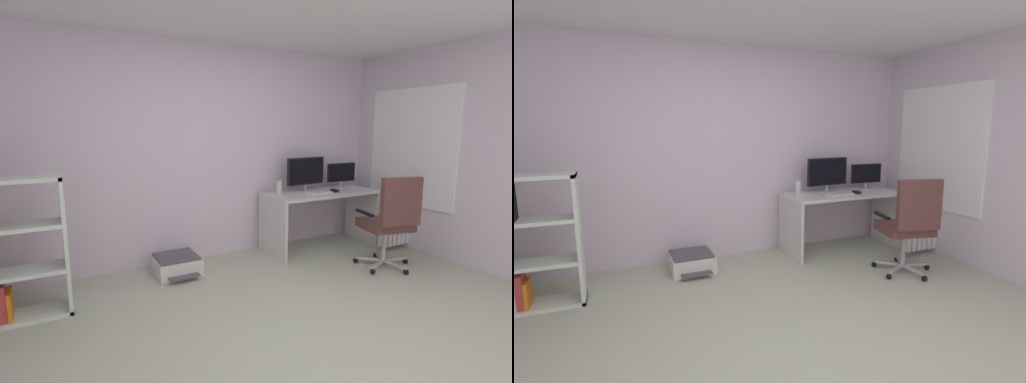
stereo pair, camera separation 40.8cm
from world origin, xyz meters
TOP-DOWN VIEW (x-y plane):
  - ground_plane at (0.00, 0.00)m, footprint 5.04×4.43m
  - wall_back at (0.00, 2.26)m, footprint 5.04×0.10m
  - window_pane at (2.52, 1.29)m, footprint 0.01×1.18m
  - window_frame at (2.51, 1.29)m, footprint 0.02×1.26m
  - desk at (1.52, 1.83)m, footprint 1.50×0.64m
  - monitor_main at (1.37, 1.96)m, footprint 0.58×0.18m
  - monitor_secondary at (1.97, 1.96)m, footprint 0.45×0.18m
  - keyboard at (1.39, 1.71)m, footprint 0.35×0.15m
  - computer_mouse at (1.64, 1.71)m, footprint 0.07×0.10m
  - desktop_speaker at (0.93, 1.92)m, footprint 0.07×0.07m
  - office_chair at (1.68, 0.83)m, footprint 0.64×0.62m
  - printer at (-0.41, 1.86)m, footprint 0.46×0.52m
  - radiator at (2.42, 1.29)m, footprint 0.71×0.10m

SIDE VIEW (x-z plane):
  - ground_plane at x=0.00m, z-range -0.02..0.00m
  - printer at x=-0.41m, z-range 0.00..0.20m
  - radiator at x=2.42m, z-range 0.06..0.59m
  - desk at x=1.52m, z-range 0.18..0.92m
  - office_chair at x=1.68m, z-range 0.06..1.11m
  - keyboard at x=1.39m, z-range 0.74..0.76m
  - computer_mouse at x=1.64m, z-range 0.74..0.78m
  - desktop_speaker at x=0.93m, z-range 0.74..0.91m
  - monitor_secondary at x=1.97m, z-range 0.77..1.10m
  - monitor_main at x=1.37m, z-range 0.77..1.21m
  - wall_back at x=0.00m, z-range 0.00..2.51m
  - window_pane at x=2.52m, z-range 0.61..2.01m
  - window_frame at x=2.51m, z-range 0.57..2.05m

